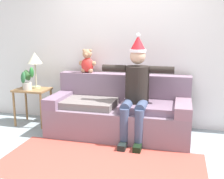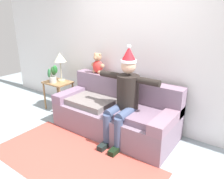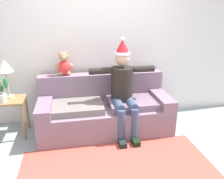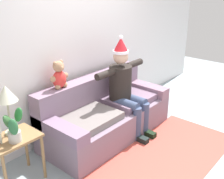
{
  "view_description": "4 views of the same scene",
  "coord_description": "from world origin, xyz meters",
  "views": [
    {
      "loc": [
        0.87,
        -2.82,
        1.51
      ],
      "look_at": [
        -0.09,
        0.89,
        0.7
      ],
      "focal_mm": 43.52,
      "sensor_mm": 36.0,
      "label": 1
    },
    {
      "loc": [
        1.86,
        -1.69,
        1.89
      ],
      "look_at": [
        0.05,
        0.84,
        0.81
      ],
      "focal_mm": 34.25,
      "sensor_mm": 36.0,
      "label": 2
    },
    {
      "loc": [
        -0.51,
        -2.29,
        1.87
      ],
      "look_at": [
        0.09,
        0.82,
        0.74
      ],
      "focal_mm": 36.08,
      "sensor_mm": 36.0,
      "label": 3
    },
    {
      "loc": [
        -2.8,
        -1.52,
        2.26
      ],
      "look_at": [
        0.07,
        0.95,
        0.73
      ],
      "focal_mm": 44.75,
      "sensor_mm": 36.0,
      "label": 4
    }
  ],
  "objects": [
    {
      "name": "couch",
      "position": [
        0.0,
        1.03,
        0.33
      ],
      "size": [
        2.07,
        0.9,
        0.87
      ],
      "color": "slate",
      "rests_on": "ground_plane"
    },
    {
      "name": "ground_plane",
      "position": [
        0.0,
        0.0,
        0.0
      ],
      "size": [
        10.0,
        10.0,
        0.0
      ],
      "primitive_type": "plane",
      "color": "#90A0A6"
    },
    {
      "name": "teddy_bear",
      "position": [
        -0.6,
        1.3,
        1.04
      ],
      "size": [
        0.29,
        0.17,
        0.38
      ],
      "color": "red",
      "rests_on": "couch"
    },
    {
      "name": "back_wall",
      "position": [
        0.0,
        1.55,
        1.35
      ],
      "size": [
        7.0,
        0.1,
        2.7
      ],
      "primitive_type": "cube",
      "color": "silver",
      "rests_on": "ground_plane"
    },
    {
      "name": "table_lamp",
      "position": [
        -1.45,
        1.15,
        1.07
      ],
      "size": [
        0.24,
        0.24,
        0.59
      ],
      "color": "#B0BA8C",
      "rests_on": "side_table"
    },
    {
      "name": "person_seated",
      "position": [
        0.27,
        0.86,
        0.75
      ],
      "size": [
        1.02,
        0.77,
        1.5
      ],
      "color": "black",
      "rests_on": "ground_plane"
    },
    {
      "name": "potted_plant",
      "position": [
        -1.51,
        0.98,
        0.77
      ],
      "size": [
        0.24,
        0.23,
        0.39
      ],
      "color": "#BCB6AC",
      "rests_on": "side_table"
    },
    {
      "name": "side_table",
      "position": [
        -1.48,
        1.07,
        0.5
      ],
      "size": [
        0.54,
        0.41,
        0.6
      ],
      "color": "olive",
      "rests_on": "ground_plane"
    },
    {
      "name": "area_rug",
      "position": [
        0.0,
        -0.03,
        0.0
      ],
      "size": [
        2.42,
        1.13,
        0.01
      ],
      "primitive_type": "cube",
      "color": "#BC4B40",
      "rests_on": "ground_plane"
    }
  ]
}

